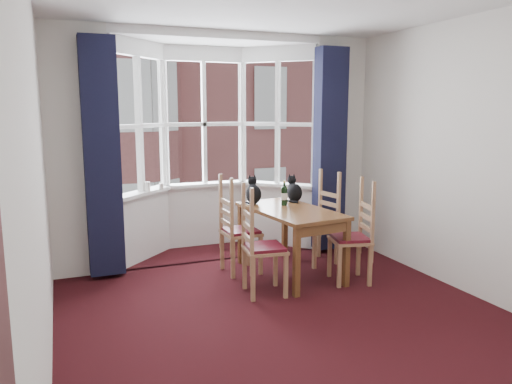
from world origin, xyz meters
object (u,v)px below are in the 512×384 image
chair_right_near (358,239)px  candle_short (161,187)px  chair_left_near (256,250)px  candle_tall (148,187)px  cat_right (294,191)px  chair_left_far (234,233)px  wine_bottle (284,195)px  cat_left (253,192)px  dining_table (290,218)px  chair_right_far (323,224)px

chair_right_near → candle_short: candle_short is taller
chair_left_near → candle_tall: size_ratio=7.94×
chair_left_near → cat_right: size_ratio=2.72×
chair_left_far → candle_short: (-0.64, 0.95, 0.44)m
chair_left_far → chair_right_near: (1.18, -0.77, 0.00)m
wine_bottle → candle_tall: wine_bottle is taller
cat_left → cat_right: size_ratio=1.02×
cat_left → chair_left_far: bearing=-148.5°
cat_right → cat_left: bearing=172.1°
cat_right → chair_left_far: bearing=-171.3°
cat_right → chair_right_near: bearing=-68.9°
cat_left → candle_short: 1.22m
chair_left_near → chair_right_near: bearing=-1.9°
dining_table → candle_tall: candle_tall is taller
chair_left_near → chair_left_far: (0.01, 0.73, 0.00)m
candle_tall → chair_left_near: bearing=-64.1°
dining_table → candle_short: candle_short is taller
chair_left_far → candle_tall: size_ratio=7.94×
dining_table → candle_tall: bearing=139.2°
chair_right_near → chair_right_far: 0.77m
chair_left_near → chair_left_far: 0.73m
chair_right_far → cat_right: 0.56m
cat_left → candle_tall: bearing=147.6°
dining_table → chair_left_near: bearing=-143.2°
dining_table → cat_left: 0.59m
chair_right_far → chair_right_near: bearing=-89.6°
cat_left → chair_right_near: bearing=-48.6°
chair_right_near → candle_tall: candle_tall is taller
chair_left_near → chair_right_far: bearing=31.7°
dining_table → chair_left_near: 0.77m
chair_right_far → chair_left_near: bearing=-148.3°
chair_right_near → wine_bottle: bearing=128.8°
chair_right_near → cat_left: size_ratio=2.68×
wine_bottle → chair_right_far: bearing=6.5°
dining_table → cat_right: 0.53m
dining_table → chair_right_far: bearing=25.9°
dining_table → candle_short: bearing=134.7°
candle_tall → candle_short: (0.17, 0.03, -0.01)m
wine_bottle → candle_short: 1.60m
chair_left_near → chair_right_near: 1.19m
candle_tall → wine_bottle: bearing=-34.6°
chair_left_near → candle_short: (-0.62, 1.67, 0.44)m
chair_left_far → chair_right_far: 1.17m
chair_right_far → cat_left: (-0.85, 0.20, 0.42)m
chair_left_near → chair_right_far: (1.18, 0.73, 0.00)m
chair_left_far → chair_right_far: size_ratio=1.00×
chair_left_near → chair_right_near: size_ratio=1.00×
candle_tall → candle_short: 0.18m
dining_table → wine_bottle: (0.03, 0.22, 0.23)m
chair_right_far → candle_short: bearing=152.4°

